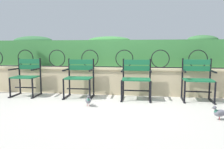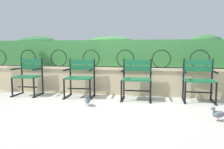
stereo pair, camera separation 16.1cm
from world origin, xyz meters
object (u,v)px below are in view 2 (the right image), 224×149
object	(u,v)px
park_chair_centre_left	(80,76)
pigeon_near_chairs	(87,100)
park_chair_leftmost	(29,75)
park_chair_centre_right	(137,78)
pigeon_far_side	(219,114)
park_chair_rightmost	(199,79)

from	to	relation	value
park_chair_centre_left	pigeon_near_chairs	distance (m)	0.91
park_chair_leftmost	park_chair_centre_right	distance (m)	2.53
park_chair_leftmost	park_chair_centre_right	world-z (taller)	park_chair_centre_right
park_chair_leftmost	pigeon_far_side	xyz separation A→B (m)	(3.84, -1.25, -0.35)
park_chair_centre_left	pigeon_far_side	distance (m)	2.88
park_chair_leftmost	park_chair_rightmost	xyz separation A→B (m)	(3.80, 0.04, 0.01)
park_chair_centre_left	pigeon_far_side	world-z (taller)	park_chair_centre_left
park_chair_centre_left	park_chair_centre_right	distance (m)	1.27
park_chair_leftmost	pigeon_far_side	size ratio (longest dim) A/B	3.02
pigeon_near_chairs	pigeon_far_side	distance (m)	2.24
park_chair_rightmost	park_chair_centre_right	bearing A→B (deg)	-177.36
park_chair_centre_right	pigeon_near_chairs	world-z (taller)	park_chair_centre_right
park_chair_leftmost	park_chair_rightmost	world-z (taller)	park_chair_rightmost
park_chair_centre_left	park_chair_centre_right	world-z (taller)	park_chair_centre_right
park_chair_rightmost	pigeon_far_side	distance (m)	1.33
park_chair_centre_left	park_chair_centre_right	size ratio (longest dim) A/B	0.99
park_chair_centre_left	park_chair_rightmost	size ratio (longest dim) A/B	0.98
park_chair_centre_left	park_chair_rightmost	distance (m)	2.54
park_chair_leftmost	pigeon_far_side	distance (m)	4.05
park_chair_leftmost	park_chair_centre_left	world-z (taller)	park_chair_leftmost
park_chair_centre_left	park_chair_rightmost	xyz separation A→B (m)	(2.54, 0.03, 0.00)
park_chair_centre_right	pigeon_far_side	world-z (taller)	park_chair_centre_right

